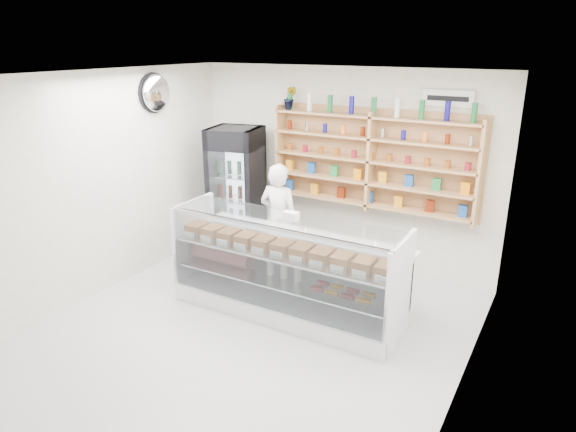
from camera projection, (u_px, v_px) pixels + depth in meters
The scene contains 8 objects.
room at pixel (240, 218), 5.23m from camera, with size 5.00×5.00×5.00m.
display_counter at pixel (287, 286), 6.11m from camera, with size 2.79×0.83×1.22m.
shop_worker at pixel (279, 220), 7.02m from camera, with size 0.58×0.38×1.58m, color white.
drinks_cooler at pixel (236, 193), 7.61m from camera, with size 0.83×0.81×1.95m.
wall_shelving at pixel (371, 161), 6.86m from camera, with size 2.84×0.28×1.33m.
potted_plant at pixel (290, 98), 7.20m from camera, with size 0.18×0.14×0.32m, color #1E6626.
security_mirror at pixel (157, 93), 6.90m from camera, with size 0.15×0.50×0.50m, color silver.
wall_sign at pixel (448, 98), 6.26m from camera, with size 0.62×0.03×0.20m, color white.
Camera 1 is at (2.88, -4.05, 3.12)m, focal length 32.00 mm.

